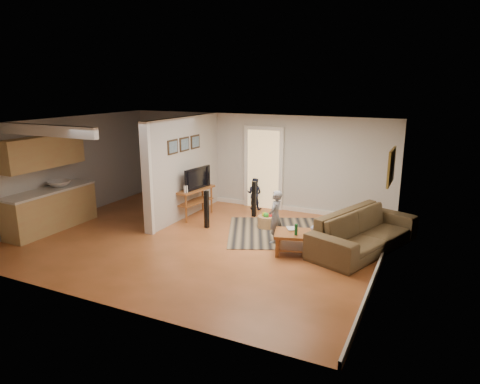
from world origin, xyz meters
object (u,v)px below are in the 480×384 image
at_px(tv_console, 195,191).
at_px(coffee_table, 304,237).
at_px(sofa, 363,249).
at_px(child, 275,242).
at_px(speaker_right, 254,199).
at_px(speaker_left, 207,210).
at_px(toy_basket, 267,221).
at_px(toddler, 254,209).

bearing_deg(tv_console, coffee_table, -12.04).
relative_size(sofa, child, 2.36).
bearing_deg(speaker_right, speaker_left, -114.74).
bearing_deg(child, coffee_table, 66.05).
height_order(coffee_table, toy_basket, coffee_table).
height_order(toy_basket, child, child).
bearing_deg(coffee_table, sofa, 35.17).
xyz_separation_m(speaker_right, toy_basket, (0.62, -0.67, -0.30)).
xyz_separation_m(toy_basket, child, (0.51, -0.81, -0.16)).
height_order(sofa, toddler, toddler).
height_order(tv_console, child, tv_console).
height_order(coffee_table, speaker_left, speaker_left).
relative_size(coffee_table, child, 1.10).
relative_size(speaker_left, toddler, 1.04).
bearing_deg(speaker_right, toddler, 114.81).
xyz_separation_m(sofa, tv_console, (-4.24, 0.43, 0.67)).
height_order(speaker_right, toy_basket, speaker_right).
relative_size(speaker_left, child, 0.78).
height_order(sofa, child, child).
relative_size(sofa, toy_basket, 6.22).
bearing_deg(child, tv_console, -107.48).
height_order(sofa, toy_basket, sofa).
bearing_deg(child, speaker_right, -141.69).
bearing_deg(coffee_table, toddler, 131.10).
bearing_deg(coffee_table, tv_console, 160.07).
distance_m(coffee_table, toddler, 3.25).
height_order(sofa, coffee_table, coffee_table).
relative_size(sofa, toddler, 3.13).
bearing_deg(speaker_left, coffee_table, -7.17).
bearing_deg(tv_console, child, -10.50).
distance_m(sofa, child, 1.81).
height_order(speaker_right, child, speaker_right).
bearing_deg(tv_console, speaker_right, 34.12).
height_order(speaker_left, toy_basket, speaker_left).
bearing_deg(sofa, toddler, 82.24).
relative_size(speaker_left, toy_basket, 2.06).
height_order(toy_basket, toddler, toddler).
xyz_separation_m(sofa, toddler, (-3.16, 1.71, 0.00)).
distance_m(speaker_right, toddler, 0.81).
xyz_separation_m(child, toddler, (-1.39, 2.09, 0.00)).
height_order(tv_console, toy_basket, tv_console).
relative_size(coffee_table, toddler, 1.45).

